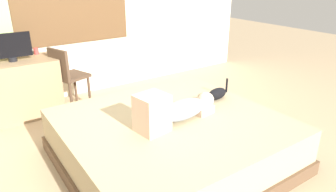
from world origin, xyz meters
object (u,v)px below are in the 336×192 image
object	(u,v)px
bed	(171,141)
tv_monitor	(10,47)
desk	(22,89)
chair_by_desk	(67,74)
cat	(216,94)
cup	(36,51)
person_lying	(175,110)

from	to	relation	value
bed	tv_monitor	size ratio (longest dim) A/B	4.19
desk	chair_by_desk	world-z (taller)	chair_by_desk
tv_monitor	chair_by_desk	xyz separation A→B (m)	(0.59, -0.16, -0.41)
bed	chair_by_desk	size ratio (longest dim) A/B	2.34
cat	bed	bearing A→B (deg)	-170.24
desk	cup	xyz separation A→B (m)	(0.29, 0.20, 0.41)
cup	desk	bearing A→B (deg)	-145.23
cup	tv_monitor	bearing A→B (deg)	-148.36
tv_monitor	desk	bearing A→B (deg)	0.00
tv_monitor	cup	size ratio (longest dim) A/B	5.62
person_lying	cup	distance (m)	2.34
tv_monitor	cat	bearing A→B (deg)	-47.76
desk	bed	bearing A→B (deg)	-63.78
person_lying	tv_monitor	bearing A→B (deg)	116.79
bed	cup	size ratio (longest dim) A/B	23.52
tv_monitor	chair_by_desk	size ratio (longest dim) A/B	0.56
cup	person_lying	bearing A→B (deg)	-72.61
cat	tv_monitor	xyz separation A→B (m)	(-1.69, 1.86, 0.39)
bed	chair_by_desk	bearing A→B (deg)	103.11
bed	cat	world-z (taller)	cat
bed	tv_monitor	distance (m)	2.32
desk	chair_by_desk	xyz separation A→B (m)	(0.55, -0.16, 0.14)
bed	cat	xyz separation A→B (m)	(0.68, 0.12, 0.30)
chair_by_desk	cup	bearing A→B (deg)	126.17
person_lying	desk	xyz separation A→B (m)	(-0.98, 2.02, -0.21)
bed	cup	distance (m)	2.34
bed	person_lying	bearing A→B (deg)	-75.82
bed	cup	world-z (taller)	cup
tv_monitor	cup	bearing A→B (deg)	31.64
tv_monitor	cup	xyz separation A→B (m)	(0.32, 0.20, -0.14)
cat	desk	size ratio (longest dim) A/B	0.40
bed	cat	size ratio (longest dim) A/B	5.62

